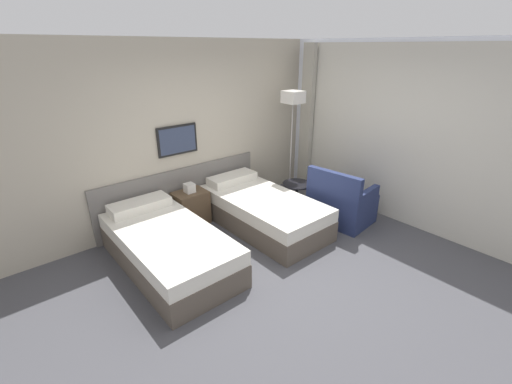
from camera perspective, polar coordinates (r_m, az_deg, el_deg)
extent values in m
plane|color=#47474C|center=(4.47, 5.75, -12.35)|extent=(16.00, 16.00, 0.00)
cube|color=#B7AD99|center=(5.47, -10.11, 9.74)|extent=(10.00, 0.06, 2.70)
cube|color=slate|center=(5.56, -12.16, -0.29)|extent=(2.77, 0.04, 0.85)
cube|color=black|center=(5.28, -12.97, 8.44)|extent=(0.64, 0.03, 0.44)
cube|color=#333D56|center=(5.27, -12.88, 8.41)|extent=(0.58, 0.01, 0.38)
cube|color=white|center=(5.59, 24.60, 8.31)|extent=(0.06, 4.60, 2.70)
cube|color=beige|center=(5.56, 24.34, 7.95)|extent=(0.03, 4.23, 2.64)
cube|color=#A8A393|center=(6.54, 8.44, 11.77)|extent=(0.10, 0.24, 2.64)
cube|color=brown|center=(4.54, -14.20, -10.08)|extent=(1.02, 2.04, 0.31)
cube|color=silver|center=(4.41, -14.52, -7.38)|extent=(1.01, 2.02, 0.19)
cube|color=silver|center=(4.99, -18.80, -2.09)|extent=(0.82, 0.34, 0.13)
cube|color=brown|center=(5.29, 1.25, -4.20)|extent=(1.02, 2.04, 0.31)
cube|color=silver|center=(5.18, 1.27, -1.76)|extent=(1.01, 2.02, 0.19)
cube|color=silver|center=(5.69, -4.00, 2.26)|extent=(0.82, 0.34, 0.13)
cube|color=brown|center=(5.42, -10.75, -2.61)|extent=(0.49, 0.37, 0.53)
cube|color=silver|center=(5.29, -11.02, 0.67)|extent=(0.14, 0.14, 0.14)
cylinder|color=#9E9993|center=(6.34, 5.53, -0.92)|extent=(0.24, 0.24, 0.02)
cylinder|color=#9E9993|center=(6.04, 5.84, 6.53)|extent=(0.02, 0.02, 1.70)
cube|color=silver|center=(5.84, 6.23, 15.47)|extent=(0.30, 0.30, 0.20)
cylinder|color=black|center=(5.86, 6.63, -3.11)|extent=(0.31, 0.31, 0.01)
cylinder|color=black|center=(5.76, 6.74, -0.93)|extent=(0.05, 0.05, 0.47)
cylinder|color=black|center=(5.66, 6.86, 1.34)|extent=(0.48, 0.48, 0.02)
cube|color=navy|center=(5.60, 14.04, -2.46)|extent=(0.80, 0.96, 0.46)
cube|color=navy|center=(5.18, 12.81, 0.94)|extent=(0.19, 0.89, 0.44)
cube|color=navy|center=(5.31, 18.07, -0.60)|extent=(0.61, 0.15, 0.18)
cube|color=navy|center=(5.66, 10.88, 1.64)|extent=(0.61, 0.15, 0.18)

